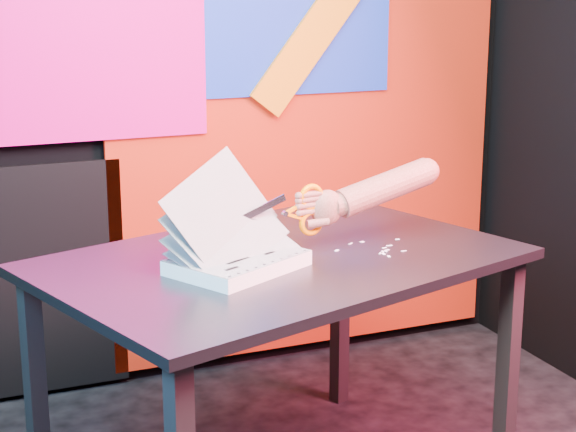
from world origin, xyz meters
name	(u,v)px	position (x,y,z in m)	size (l,w,h in m)	color
room	(310,57)	(0.00, 0.00, 1.35)	(3.01, 3.01, 2.71)	black
backdrop	(162,134)	(0.06, 1.46, 0.96)	(2.88, 0.05, 2.08)	red
work_table	(279,284)	(0.13, 0.50, 0.67)	(1.49, 1.20, 0.75)	#272424
printout_stack	(236,259)	(-0.02, 0.42, 0.78)	(0.42, 0.37, 0.33)	white
scissors	(306,211)	(0.21, 0.51, 0.87)	(0.27, 0.04, 0.15)	#A8A8AB
hand_forearm	(375,190)	(0.45, 0.54, 0.90)	(0.48, 0.12, 0.16)	#A66855
paper_clippings	(378,249)	(0.42, 0.45, 0.75)	(0.24, 0.18, 0.00)	white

